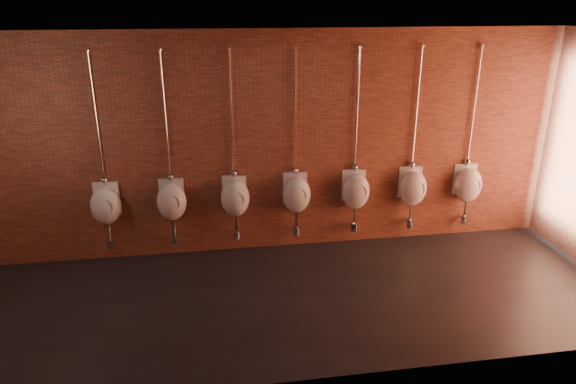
% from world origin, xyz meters
% --- Properties ---
extents(ground, '(8.50, 8.50, 0.00)m').
position_xyz_m(ground, '(0.00, 0.00, 0.00)').
color(ground, black).
rests_on(ground, ground).
extents(room_shell, '(8.54, 3.04, 3.22)m').
position_xyz_m(room_shell, '(0.00, 0.00, 2.01)').
color(room_shell, black).
rests_on(room_shell, ground).
extents(urinal_0, '(0.45, 0.41, 2.72)m').
position_xyz_m(urinal_0, '(-2.39, 1.35, 0.90)').
color(urinal_0, white).
rests_on(urinal_0, ground).
extents(urinal_1, '(0.45, 0.41, 2.72)m').
position_xyz_m(urinal_1, '(-1.49, 1.35, 0.90)').
color(urinal_1, white).
rests_on(urinal_1, ground).
extents(urinal_2, '(0.45, 0.41, 2.72)m').
position_xyz_m(urinal_2, '(-0.60, 1.35, 0.90)').
color(urinal_2, white).
rests_on(urinal_2, ground).
extents(urinal_3, '(0.45, 0.41, 2.72)m').
position_xyz_m(urinal_3, '(0.29, 1.35, 0.90)').
color(urinal_3, white).
rests_on(urinal_3, ground).
extents(urinal_4, '(0.45, 0.41, 2.72)m').
position_xyz_m(urinal_4, '(1.19, 1.35, 0.90)').
color(urinal_4, white).
rests_on(urinal_4, ground).
extents(urinal_5, '(0.45, 0.41, 2.72)m').
position_xyz_m(urinal_5, '(2.08, 1.35, 0.90)').
color(urinal_5, white).
rests_on(urinal_5, ground).
extents(urinal_6, '(0.45, 0.41, 2.72)m').
position_xyz_m(urinal_6, '(2.97, 1.35, 0.90)').
color(urinal_6, white).
rests_on(urinal_6, ground).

